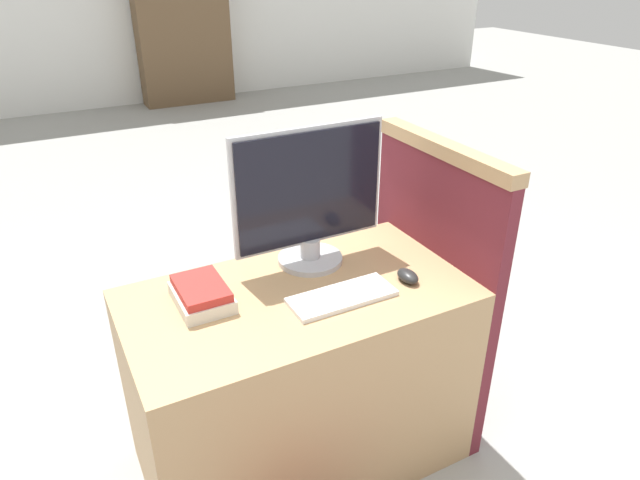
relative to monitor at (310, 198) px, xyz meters
The scene contains 7 objects.
desk 0.65m from the monitor, 127.68° to the right, with size 1.13×0.63×0.74m.
carrel_divider 0.62m from the monitor, 15.86° to the right, with size 0.07×0.70×1.15m.
monitor is the anchor object (origin of this frame).
keyboard 0.36m from the monitor, 94.58° to the right, with size 0.35×0.14×0.02m.
mouse 0.43m from the monitor, 50.33° to the right, with size 0.06×0.09×0.04m.
book_stack 0.48m from the monitor, 168.81° to the right, with size 0.16×0.22×0.07m.
bookshelf_far 5.66m from the monitor, 78.70° to the left, with size 1.10×0.32×1.93m.
Camera 1 is at (-0.67, -1.12, 1.74)m, focal length 32.00 mm.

